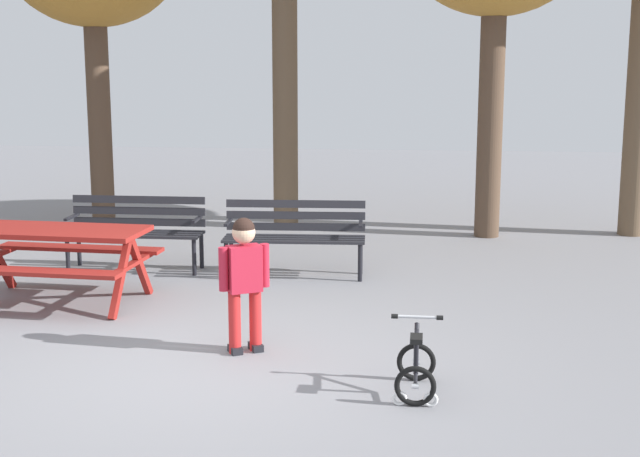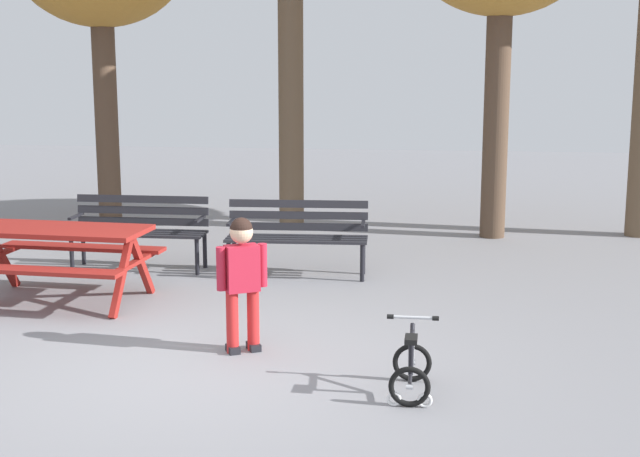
# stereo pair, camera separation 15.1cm
# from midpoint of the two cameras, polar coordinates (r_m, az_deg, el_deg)

# --- Properties ---
(ground) EXTENTS (36.00, 36.00, 0.00)m
(ground) POSITION_cam_midpoint_polar(r_m,az_deg,el_deg) (7.37, -8.85, -8.67)
(ground) COLOR gray
(picnic_table) EXTENTS (1.88, 1.45, 0.79)m
(picnic_table) POSITION_cam_midpoint_polar(r_m,az_deg,el_deg) (9.39, -16.93, -1.04)
(picnic_table) COLOR maroon
(picnic_table) RESTS_ON ground
(park_bench_far_left) EXTENTS (1.60, 0.47, 0.85)m
(park_bench_far_left) POSITION_cam_midpoint_polar(r_m,az_deg,el_deg) (10.71, -12.04, 0.14)
(park_bench_far_left) COLOR #232328
(park_bench_far_left) RESTS_ON ground
(park_bench_left) EXTENTS (1.62, 0.54, 0.85)m
(park_bench_left) POSITION_cam_midpoint_polar(r_m,az_deg,el_deg) (10.17, -2.05, -0.19)
(park_bench_left) COLOR #232328
(park_bench_left) RESTS_ON ground
(child_standing) EXTENTS (0.39, 0.28, 1.15)m
(child_standing) POSITION_cam_midpoint_polar(r_m,az_deg,el_deg) (7.47, -5.43, -2.85)
(child_standing) COLOR red
(child_standing) RESTS_ON ground
(kids_bicycle) EXTENTS (0.39, 0.56, 0.54)m
(kids_bicycle) POSITION_cam_midpoint_polar(r_m,az_deg,el_deg) (6.68, 5.49, -8.81)
(kids_bicycle) COLOR black
(kids_bicycle) RESTS_ON ground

